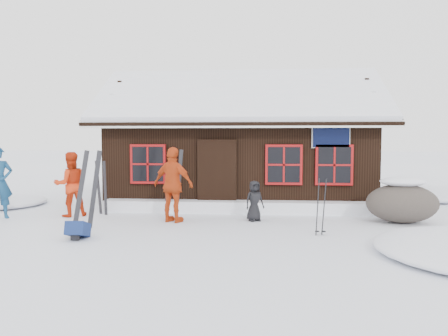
# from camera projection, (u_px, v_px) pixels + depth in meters

# --- Properties ---
(ground) EXTENTS (120.00, 120.00, 0.00)m
(ground) POSITION_uv_depth(u_px,v_px,m) (169.00, 228.00, 10.21)
(ground) COLOR white
(ground) RESTS_ON ground
(mountain_hut) EXTENTS (8.90, 6.09, 4.42)m
(mountain_hut) POSITION_uv_depth(u_px,v_px,m) (241.00, 153.00, 14.93)
(mountain_hut) COLOR black
(mountain_hut) RESTS_ON ground
(snow_drift) EXTENTS (7.60, 0.60, 0.35)m
(snow_drift) POSITION_uv_depth(u_px,v_px,m) (237.00, 206.00, 12.32)
(snow_drift) COLOR white
(snow_drift) RESTS_ON ground
(snow_mounds) EXTENTS (20.60, 13.20, 0.48)m
(snow_mounds) POSITION_uv_depth(u_px,v_px,m) (242.00, 215.00, 11.93)
(snow_mounds) COLOR white
(snow_mounds) RESTS_ON ground
(skier_orange_left) EXTENTS (1.07, 1.02, 1.73)m
(skier_orange_left) POSITION_uv_depth(u_px,v_px,m) (70.00, 184.00, 11.68)
(skier_orange_left) COLOR red
(skier_orange_left) RESTS_ON ground
(skier_orange_right) EXTENTS (1.19, 0.84, 1.88)m
(skier_orange_right) POSITION_uv_depth(u_px,v_px,m) (173.00, 185.00, 10.85)
(skier_orange_right) COLOR #C53F14
(skier_orange_right) RESTS_ON ground
(skier_crouched) EXTENTS (0.60, 0.53, 1.03)m
(skier_crouched) POSITION_uv_depth(u_px,v_px,m) (254.00, 201.00, 11.04)
(skier_crouched) COLOR black
(skier_crouched) RESTS_ON ground
(boulder) EXTENTS (1.75, 1.31, 1.03)m
(boulder) POSITION_uv_depth(u_px,v_px,m) (402.00, 202.00, 10.83)
(boulder) COLOR #4D443E
(boulder) RESTS_ON ground
(ski_pair_left) EXTENTS (0.71, 0.25, 1.88)m
(ski_pair_left) POSITION_uv_depth(u_px,v_px,m) (87.00, 191.00, 10.06)
(ski_pair_left) COLOR black
(ski_pair_left) RESTS_ON ground
(ski_pair_mid) EXTENTS (0.40, 0.22, 1.53)m
(ski_pair_mid) POSITION_uv_depth(u_px,v_px,m) (102.00, 188.00, 12.01)
(ski_pair_mid) COLOR black
(ski_pair_mid) RESTS_ON ground
(ski_pair_right) EXTENTS (0.58, 0.15, 1.83)m
(ski_pair_right) POSITION_uv_depth(u_px,v_px,m) (174.00, 182.00, 12.36)
(ski_pair_right) COLOR black
(ski_pair_right) RESTS_ON ground
(ski_poles) EXTENTS (0.23, 0.11, 1.28)m
(ski_poles) POSITION_uv_depth(u_px,v_px,m) (321.00, 208.00, 9.43)
(ski_poles) COLOR black
(ski_poles) RESTS_ON ground
(backpack_blue) EXTENTS (0.42, 0.54, 0.28)m
(backpack_blue) POSITION_uv_depth(u_px,v_px,m) (78.00, 233.00, 9.09)
(backpack_blue) COLOR navy
(backpack_blue) RESTS_ON ground
(backpack_olive) EXTENTS (0.42, 0.53, 0.27)m
(backpack_olive) POSITION_uv_depth(u_px,v_px,m) (78.00, 232.00, 9.17)
(backpack_olive) COLOR #3F3F2D
(backpack_olive) RESTS_ON ground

